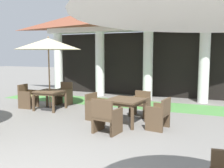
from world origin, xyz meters
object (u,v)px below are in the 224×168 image
(patio_table_far_back, at_px, (50,93))
(patio_chair_mid_right_north, at_px, (140,104))
(patio_chair_mid_right_west, at_px, (96,107))
(patio_table_mid_right, at_px, (125,102))
(patio_chair_far_back_north, at_px, (64,95))
(patio_chair_far_back_west, at_px, (28,97))
(patio_chair_mid_right_south, at_px, (106,117))
(patio_chair_mid_right_east, at_px, (159,114))
(patio_umbrella_far_back, at_px, (48,44))

(patio_table_far_back, bearing_deg, patio_chair_mid_right_north, 4.95)
(patio_chair_mid_right_west, distance_m, patio_table_far_back, 2.25)
(patio_table_mid_right, bearing_deg, patio_table_far_back, 166.99)
(patio_chair_far_back_north, height_order, patio_chair_far_back_west, patio_chair_far_back_north)
(patio_chair_mid_right_west, relative_size, patio_chair_mid_right_north, 0.98)
(patio_chair_mid_right_south, bearing_deg, patio_chair_mid_right_east, 45.20)
(patio_chair_mid_right_south, bearing_deg, patio_umbrella_far_back, 158.56)
(patio_chair_mid_right_south, bearing_deg, patio_chair_far_back_north, 146.75)
(patio_chair_mid_right_east, height_order, patio_table_far_back, patio_chair_mid_right_east)
(patio_table_mid_right, bearing_deg, patio_umbrella_far_back, 166.99)
(patio_chair_mid_right_north, distance_m, patio_chair_far_back_west, 4.36)
(patio_chair_mid_right_west, bearing_deg, patio_umbrella_far_back, -95.95)
(patio_chair_mid_right_west, distance_m, patio_chair_far_back_west, 3.21)
(patio_table_mid_right, xyz_separation_m, patio_umbrella_far_back, (-3.19, 0.74, 1.75))
(patio_table_mid_right, relative_size, patio_chair_mid_right_south, 1.23)
(patio_table_mid_right, bearing_deg, patio_chair_mid_right_south, -98.95)
(patio_chair_mid_right_east, bearing_deg, patio_table_mid_right, 90.00)
(patio_chair_mid_right_east, height_order, patio_chair_far_back_north, patio_chair_far_back_north)
(patio_chair_mid_right_north, xyz_separation_m, patio_chair_far_back_west, (-4.35, -0.32, 0.01))
(patio_table_far_back, relative_size, patio_chair_far_back_west, 1.05)
(patio_chair_mid_right_west, relative_size, patio_table_far_back, 0.87)
(patio_umbrella_far_back, bearing_deg, patio_table_far_back, -75.96)
(patio_chair_far_back_west, bearing_deg, patio_umbrella_far_back, 90.00)
(patio_chair_mid_right_west, xyz_separation_m, patio_chair_far_back_north, (-2.19, 1.57, 0.01))
(patio_umbrella_far_back, relative_size, patio_chair_far_back_west, 3.01)
(patio_umbrella_far_back, bearing_deg, patio_chair_mid_right_north, 4.95)
(patio_chair_mid_right_west, height_order, patio_chair_far_back_north, patio_chair_far_back_north)
(patio_table_mid_right, relative_size, patio_table_far_back, 1.21)
(patio_chair_mid_right_south, distance_m, patio_chair_mid_right_east, 1.48)
(patio_umbrella_far_back, distance_m, patio_chair_far_back_north, 2.21)
(patio_chair_mid_right_south, distance_m, patio_umbrella_far_back, 4.03)
(patio_chair_far_back_west, bearing_deg, patio_chair_mid_right_north, 92.48)
(patio_chair_mid_right_east, height_order, patio_chair_mid_right_north, patio_chair_mid_right_east)
(patio_table_mid_right, height_order, patio_umbrella_far_back, patio_umbrella_far_back)
(patio_chair_mid_right_south, relative_size, patio_table_far_back, 0.98)
(patio_table_mid_right, relative_size, patio_chair_mid_right_north, 1.37)
(patio_chair_mid_right_north, bearing_deg, patio_chair_mid_right_east, 135.10)
(patio_chair_mid_right_south, xyz_separation_m, patio_chair_mid_right_east, (1.20, 0.88, 0.00))
(patio_chair_far_back_north, bearing_deg, patio_chair_far_back_west, 45.03)
(patio_chair_mid_right_west, distance_m, patio_chair_mid_right_north, 1.47)
(patio_chair_mid_right_east, relative_size, patio_chair_far_back_west, 0.97)
(patio_chair_mid_right_south, distance_m, patio_chair_mid_right_west, 1.48)
(patio_chair_mid_right_east, relative_size, patio_chair_mid_right_north, 1.04)
(patio_chair_far_back_north, bearing_deg, patio_chair_mid_right_west, 142.62)
(patio_table_far_back, relative_size, patio_chair_far_back_north, 1.03)
(patio_umbrella_far_back, height_order, patio_chair_far_back_west, patio_umbrella_far_back)
(patio_chair_mid_right_east, xyz_separation_m, patio_chair_far_back_north, (-4.26, 1.90, -0.01))
(patio_chair_mid_right_west, bearing_deg, patio_table_far_back, -95.95)
(patio_table_far_back, bearing_deg, patio_chair_mid_right_west, -14.90)
(patio_umbrella_far_back, bearing_deg, patio_chair_far_back_north, 91.73)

